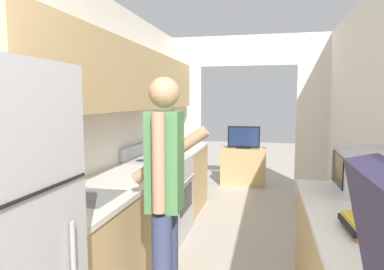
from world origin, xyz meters
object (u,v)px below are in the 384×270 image
at_px(range_oven, 159,196).
at_px(tv_cabinet, 243,166).
at_px(person, 165,200).
at_px(microwave, 364,171).
at_px(book_stack, 372,224).
at_px(television, 244,138).

distance_m(range_oven, tv_cabinet, 2.69).
height_order(range_oven, person, person).
bearing_deg(person, microwave, -71.02).
height_order(person, book_stack, person).
distance_m(range_oven, book_stack, 2.54).
relative_size(microwave, tv_cabinet, 0.57).
bearing_deg(range_oven, television, 73.36).
xyz_separation_m(person, book_stack, (1.14, -0.27, 0.03)).
xyz_separation_m(microwave, tv_cabinet, (-1.09, 3.63, -0.72)).
height_order(person, television, person).
bearing_deg(book_stack, person, 166.50).
bearing_deg(tv_cabinet, book_stack, -78.05).
distance_m(book_stack, television, 4.47).
distance_m(microwave, television, 3.75).
relative_size(range_oven, person, 0.61).
bearing_deg(tv_cabinet, television, -90.00).
relative_size(person, television, 2.94).
distance_m(person, book_stack, 1.17).
xyz_separation_m(range_oven, tv_cabinet, (0.76, 2.58, -0.12)).
distance_m(person, tv_cabinet, 4.19).
bearing_deg(television, book_stack, -77.94).
bearing_deg(television, tv_cabinet, 90.00).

